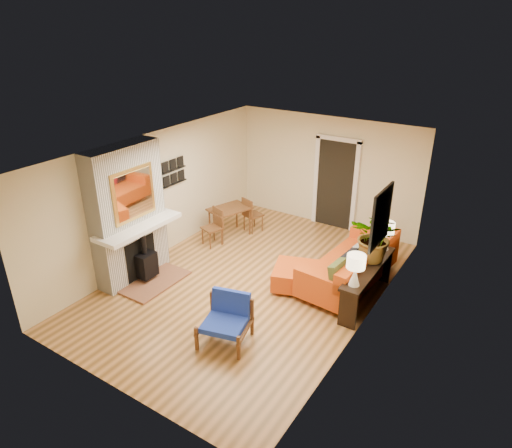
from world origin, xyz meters
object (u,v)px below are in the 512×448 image
object	(u,v)px
sofa	(353,266)
dining_table	(231,215)
houseplant	(377,236)
lamp_far	(386,233)
ottoman	(296,276)
lamp_near	(356,267)
console_table	(368,274)
blue_chair	(227,316)

from	to	relation	value
sofa	dining_table	bearing A→B (deg)	172.17
sofa	dining_table	distance (m)	3.13
sofa	dining_table	xyz separation A→B (m)	(-3.10, 0.43, 0.14)
dining_table	houseplant	world-z (taller)	houseplant
sofa	lamp_far	world-z (taller)	lamp_far
sofa	lamp_far	size ratio (longest dim) A/B	4.43
ottoman	dining_table	world-z (taller)	dining_table
ottoman	lamp_near	distance (m)	1.58
console_table	blue_chair	bearing A→B (deg)	-124.87
ottoman	lamp_far	xyz separation A→B (m)	(1.26, 0.99, 0.82)
ottoman	console_table	bearing A→B (deg)	10.41
blue_chair	lamp_near	bearing A→B (deg)	44.07
ottoman	console_table	xyz separation A→B (m)	(1.26, 0.23, 0.34)
dining_table	lamp_far	bearing A→B (deg)	-1.65
console_table	houseplant	bearing A→B (deg)	92.21
console_table	ottoman	bearing A→B (deg)	-169.59
lamp_near	lamp_far	bearing A→B (deg)	90.00
ottoman	houseplant	bearing A→B (deg)	21.40
houseplant	console_table	bearing A→B (deg)	-87.79
console_table	houseplant	xyz separation A→B (m)	(-0.01, 0.26, 0.61)
lamp_far	houseplant	xyz separation A→B (m)	(-0.01, -0.50, 0.13)
blue_chair	houseplant	world-z (taller)	houseplant
dining_table	houseplant	bearing A→B (deg)	-9.67
dining_table	lamp_far	distance (m)	3.56
dining_table	blue_chair	bearing A→B (deg)	-55.40
ottoman	sofa	bearing A→B (deg)	38.32
lamp_near	houseplant	world-z (taller)	houseplant
lamp_near	houseplant	distance (m)	0.96
lamp_near	dining_table	bearing A→B (deg)	156.31
lamp_far	houseplant	world-z (taller)	houseplant
console_table	lamp_far	xyz separation A→B (m)	(0.00, 0.76, 0.49)
console_table	lamp_far	size ratio (longest dim) A/B	3.43
ottoman	lamp_near	world-z (taller)	lamp_near
ottoman	blue_chair	bearing A→B (deg)	-96.37
lamp_far	dining_table	bearing A→B (deg)	178.35
blue_chair	console_table	distance (m)	2.58
sofa	lamp_near	world-z (taller)	lamp_near
ottoman	console_table	distance (m)	1.33
dining_table	console_table	distance (m)	3.63
ottoman	blue_chair	xyz separation A→B (m)	(-0.21, -1.88, 0.17)
console_table	lamp_near	xyz separation A→B (m)	(0.00, -0.69, 0.49)
houseplant	dining_table	bearing A→B (deg)	170.33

